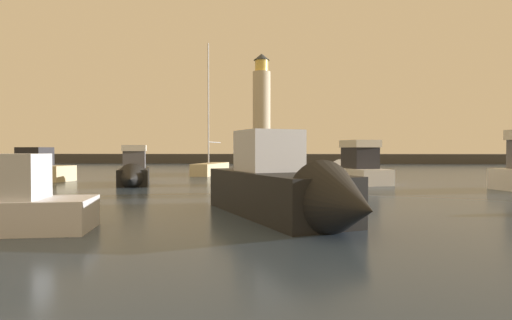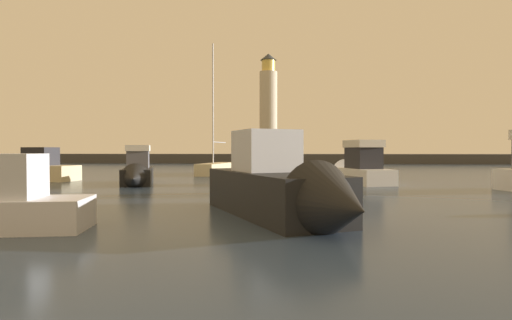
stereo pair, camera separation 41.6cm
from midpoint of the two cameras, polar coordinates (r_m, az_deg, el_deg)
The scene contains 8 objects.
ground_plane at distance 37.03m, azimuth -0.04°, elevation -2.12°, with size 220.00×220.00×0.00m, color #2D3D51.
breakwater at distance 72.86m, azimuth 1.93°, elevation 0.20°, with size 82.56×6.68×1.58m, color #423F3D.
lighthouse at distance 73.33m, azimuth 0.60°, elevation 7.30°, with size 3.08×3.08×17.46m.
motorboat_1 at distance 28.13m, azimuth -16.77°, elevation -1.61°, with size 3.53×6.57×2.87m.
motorboat_2 at distance 13.43m, azimuth 3.64°, elevation -4.10°, with size 6.08×8.74×3.27m.
motorboat_4 at distance 35.43m, azimuth -30.26°, elevation -1.22°, with size 8.26×3.36×2.89m.
motorboat_6 at distance 29.97m, azimuth 12.46°, elevation -1.19°, with size 4.25×7.60×3.38m.
sailboat_moored at distance 38.51m, azimuth -6.49°, elevation -1.08°, with size 2.49×6.91×11.81m.
Camera 1 is at (2.38, -0.97, 2.23)m, focal length 29.31 mm.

